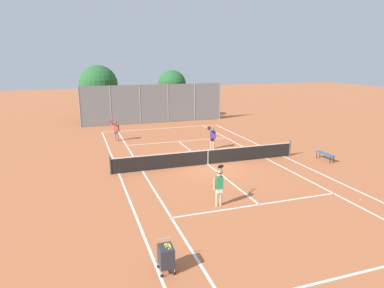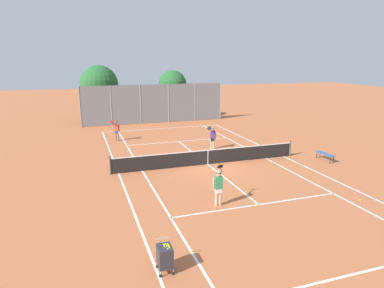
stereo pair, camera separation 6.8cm
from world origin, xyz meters
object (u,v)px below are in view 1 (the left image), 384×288
object	(u,v)px
player_far_left	(116,130)
loose_tennis_ball_2	(361,200)
player_near_side	(219,186)
tree_behind_right	(172,85)
player_far_right	(212,137)
tennis_net	(208,157)
loose_tennis_ball_1	(204,129)
loose_tennis_ball_4	(199,139)
tree_behind_left	(98,86)
loose_tennis_ball_3	(207,145)
ball_cart	(166,256)
courtside_bench	(325,154)
loose_tennis_ball_0	(170,178)

from	to	relation	value
player_far_left	loose_tennis_ball_2	size ratio (longest dim) A/B	26.88
loose_tennis_ball_2	player_near_side	bearing A→B (deg)	165.93
tree_behind_right	player_far_right	bearing A→B (deg)	-92.91
tennis_net	player_near_side	xyz separation A→B (m)	(-1.78, -5.88, 0.42)
loose_tennis_ball_1	loose_tennis_ball_4	xyz separation A→B (m)	(-1.70, -3.45, 0.00)
player_far_left	loose_tennis_ball_1	size ratio (longest dim) A/B	26.88
loose_tennis_ball_1	tree_behind_right	world-z (taller)	tree_behind_right
tree_behind_left	loose_tennis_ball_3	bearing A→B (deg)	-62.77
ball_cart	loose_tennis_ball_3	world-z (taller)	ball_cart
tennis_net	player_far_right	bearing A→B (deg)	63.73
loose_tennis_ball_2	courtside_bench	world-z (taller)	courtside_bench
loose_tennis_ball_1	tree_behind_right	bearing A→B (deg)	100.33
ball_cart	player_near_side	xyz separation A→B (m)	(3.47, 4.01, 0.39)
ball_cart	loose_tennis_ball_0	size ratio (longest dim) A/B	14.58
ball_cart	loose_tennis_ball_4	world-z (taller)	ball_cart
courtside_bench	loose_tennis_ball_4	bearing A→B (deg)	124.67
loose_tennis_ball_2	courtside_bench	size ratio (longest dim) A/B	0.04
player_far_right	player_near_side	bearing A→B (deg)	-110.42
loose_tennis_ball_4	courtside_bench	bearing A→B (deg)	-55.33
loose_tennis_ball_3	tree_behind_right	distance (m)	12.66
tennis_net	player_far_left	xyz separation A→B (m)	(-4.65, 8.18, 0.42)
loose_tennis_ball_0	courtside_bench	distance (m)	10.43
tennis_net	tree_behind_left	size ratio (longest dim) A/B	2.08
courtside_bench	tree_behind_right	world-z (taller)	tree_behind_right
tree_behind_left	tree_behind_right	xyz separation A→B (m)	(7.53, -1.25, -0.04)
player_far_left	loose_tennis_ball_1	bearing A→B (deg)	12.80
courtside_bench	tree_behind_left	bearing A→B (deg)	123.13
player_far_right	tree_behind_right	world-z (taller)	tree_behind_right
tennis_net	tree_behind_right	world-z (taller)	tree_behind_right
courtside_bench	player_far_left	bearing A→B (deg)	141.09
courtside_bench	loose_tennis_ball_1	bearing A→B (deg)	108.83
tennis_net	loose_tennis_ball_1	xyz separation A→B (m)	(3.52, 10.04, -0.48)
tree_behind_left	player_far_right	bearing A→B (deg)	-64.64
player_far_left	loose_tennis_ball_4	bearing A→B (deg)	-13.83
loose_tennis_ball_3	loose_tennis_ball_4	world-z (taller)	same
ball_cart	player_far_left	distance (m)	18.09
loose_tennis_ball_4	tree_behind_left	world-z (taller)	tree_behind_left
player_far_right	loose_tennis_ball_0	world-z (taller)	player_far_right
player_near_side	loose_tennis_ball_3	bearing A→B (deg)	71.56
player_far_right	loose_tennis_ball_2	distance (m)	11.33
tennis_net	player_far_right	size ratio (longest dim) A/B	6.76
tennis_net	courtside_bench	size ratio (longest dim) A/B	8.00
loose_tennis_ball_0	loose_tennis_ball_4	size ratio (longest dim) A/B	1.00
loose_tennis_ball_1	tennis_net	bearing A→B (deg)	-109.34
player_far_left	tree_behind_left	size ratio (longest dim) A/B	0.31
loose_tennis_ball_1	loose_tennis_ball_3	distance (m)	5.87
player_near_side	tree_behind_right	world-z (taller)	tree_behind_right
player_near_side	loose_tennis_ball_3	distance (m)	10.96
tree_behind_left	loose_tennis_ball_0	bearing A→B (deg)	-83.37
player_far_right	loose_tennis_ball_4	world-z (taller)	player_far_right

